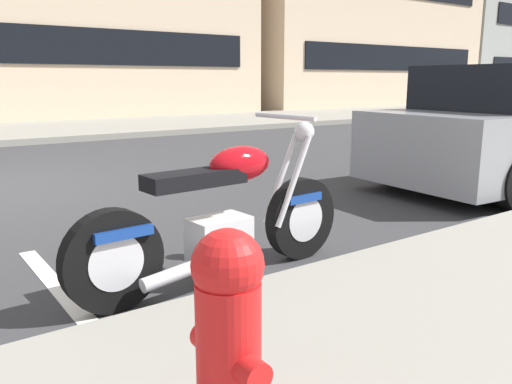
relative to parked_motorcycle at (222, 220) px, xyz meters
The scene contains 6 objects.
sidewalk_far_curb 15.75m from the parked_motorcycle, 45.53° to the left, with size 120.00×5.00×0.14m, color gray.
parking_stall_stripe 1.10m from the parked_motorcycle, 162.71° to the left, with size 0.12×2.20×0.01m, color silver.
parked_motorcycle is the anchor object (origin of this frame).
fire_hydrant 1.82m from the parked_motorcycle, 121.10° to the right, with size 0.24×0.36×0.75m.
townhouse_mid_block 26.02m from the parked_motorcycle, 45.84° to the left, with size 13.14×9.70×10.44m.
townhouse_behind_pole 36.83m from the parked_motorcycle, 28.81° to the left, with size 14.87×8.28×9.15m.
Camera 1 is at (-0.81, -7.12, 1.35)m, focal length 36.73 mm.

